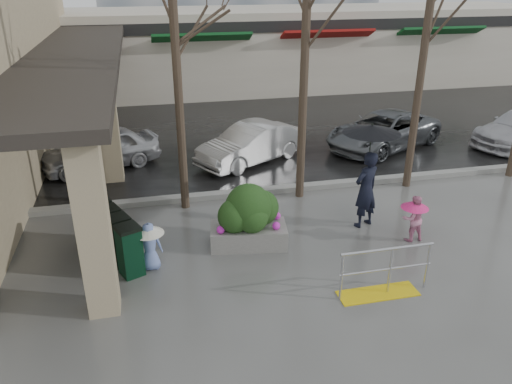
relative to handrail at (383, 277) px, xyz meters
name	(u,v)px	position (x,y,z in m)	size (l,w,h in m)	color
ground	(297,269)	(-1.36, 1.20, -0.38)	(120.00, 120.00, 0.00)	#51514F
street_asphalt	(189,75)	(-1.36, 23.20, -0.37)	(120.00, 36.00, 0.01)	black
curb	(255,192)	(-1.36, 5.20, -0.30)	(120.00, 0.30, 0.15)	gray
canopy_slab	(73,48)	(-6.16, 9.20, 3.25)	(2.80, 18.00, 0.25)	#2D2823
pillar_front	(94,227)	(-5.26, 0.70, 1.37)	(0.55, 0.55, 3.50)	tan
pillar_back	(108,124)	(-5.26, 7.20, 1.37)	(0.55, 0.55, 3.50)	tan
storefront_row	(233,49)	(0.64, 19.17, 1.64)	(34.00, 6.74, 4.00)	beige
handrail	(383,277)	(0.00, 0.00, 0.00)	(1.90, 0.50, 1.03)	yellow
tree_west	(173,6)	(-3.36, 4.80, 4.71)	(3.20, 3.20, 6.80)	#382B21
tree_mideast	(429,11)	(3.14, 4.80, 4.48)	(3.20, 3.20, 6.50)	#382B21
woman	(368,169)	(0.85, 2.76, 1.12)	(1.36, 1.36, 2.62)	black
child_pink	(414,215)	(1.64, 1.82, 0.27)	(0.64, 0.64, 1.13)	pink
child_blue	(149,242)	(-4.36, 1.94, 0.27)	(0.65, 0.65, 1.07)	#7992D8
planter	(249,216)	(-2.13, 2.46, 0.35)	(1.84, 1.12, 1.51)	#65645E
news_boxes	(115,236)	(-5.08, 2.52, 0.19)	(1.22, 2.03, 1.13)	#0B311C
car_a	(100,149)	(-5.69, 8.34, 0.25)	(1.49, 3.70, 1.26)	silver
car_b	(251,144)	(-0.91, 7.75, 0.25)	(1.33, 3.82, 1.26)	silver
car_c	(383,130)	(3.98, 8.15, 0.25)	(2.09, 4.53, 1.26)	slate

